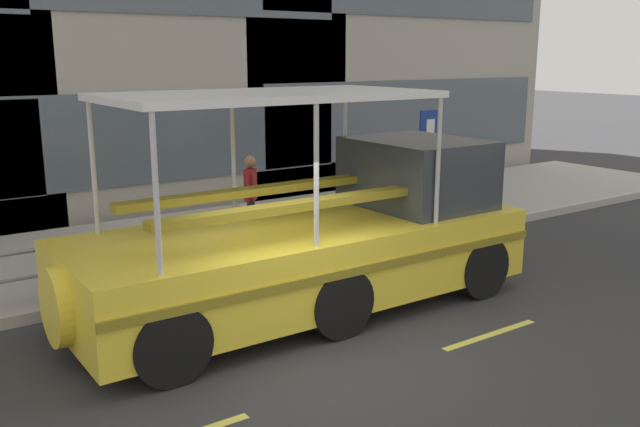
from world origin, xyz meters
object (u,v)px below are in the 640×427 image
parking_sign (428,146)px  duck_tour_boat (330,238)px  pedestrian_near_bow (373,176)px  pedestrian_mid_left (251,191)px

parking_sign → duck_tour_boat: 5.47m
pedestrian_near_bow → pedestrian_mid_left: pedestrian_mid_left is taller
pedestrian_near_bow → duck_tour_boat: bearing=-136.9°
parking_sign → pedestrian_near_bow: size_ratio=1.46×
duck_tour_boat → pedestrian_near_bow: 4.91m
duck_tour_boat → pedestrian_near_bow: size_ratio=5.21×
parking_sign → pedestrian_mid_left: 4.32m
parking_sign → duck_tour_boat: (-4.67, -2.74, -0.80)m
parking_sign → pedestrian_near_bow: bearing=150.5°
parking_sign → duck_tour_boat: size_ratio=0.28×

